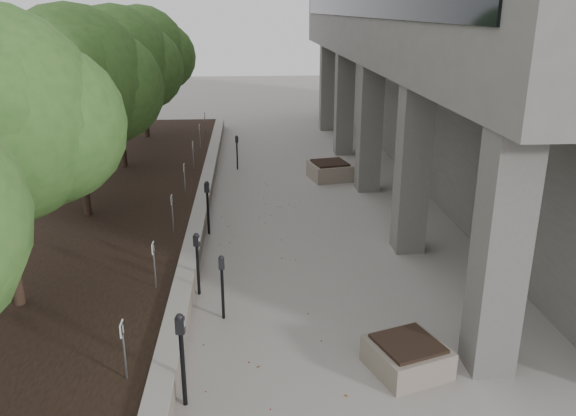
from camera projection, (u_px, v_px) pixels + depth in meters
name	position (u px, v px, depth m)	size (l,w,h in m)	color
ground	(286.00, 415.00, 8.48)	(90.00, 90.00, 0.00)	gray
retaining_wall	(203.00, 205.00, 16.76)	(0.39, 26.00, 0.50)	gray
planting_bed	(73.00, 210.00, 16.54)	(7.00, 26.00, 0.40)	black
crabapple_tree_3	(76.00, 113.00, 14.69)	(4.60, 4.00, 5.44)	#315D23
crabapple_tree_4	(117.00, 88.00, 19.40)	(4.60, 4.00, 5.44)	#315D23
crabapple_tree_5	(142.00, 72.00, 24.11)	(4.60, 4.00, 5.44)	#315D23
parking_sign_2	(124.00, 351.00, 8.51)	(0.04, 0.22, 0.96)	black
parking_sign_3	(154.00, 265.00, 11.34)	(0.04, 0.22, 0.96)	black
parking_sign_4	(173.00, 214.00, 14.17)	(0.04, 0.22, 0.96)	black
parking_sign_5	(185.00, 180.00, 16.99)	(0.04, 0.22, 0.96)	black
parking_sign_6	(193.00, 155.00, 19.82)	(0.04, 0.22, 0.96)	black
parking_sign_7	(200.00, 137.00, 22.65)	(0.04, 0.22, 0.96)	black
parking_sign_8	(205.00, 123.00, 25.48)	(0.04, 0.22, 0.96)	black
parking_meter_1	(182.00, 360.00, 8.47)	(0.15, 0.11, 1.54)	black
parking_meter_2	(222.00, 287.00, 10.93)	(0.13, 0.09, 1.31)	black
parking_meter_3	(198.00, 264.00, 11.85)	(0.14, 0.10, 1.37)	black
parking_meter_4	(208.00, 208.00, 15.07)	(0.14, 0.10, 1.45)	black
parking_meter_5	(237.00, 153.00, 21.22)	(0.13, 0.09, 1.27)	black
planter_front	(407.00, 356.00, 9.47)	(1.13, 1.13, 0.53)	gray
planter_back	(330.00, 170.00, 20.15)	(1.31, 1.31, 0.61)	gray
berry_scatter	(267.00, 270.00, 13.18)	(3.30, 14.10, 0.02)	maroon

